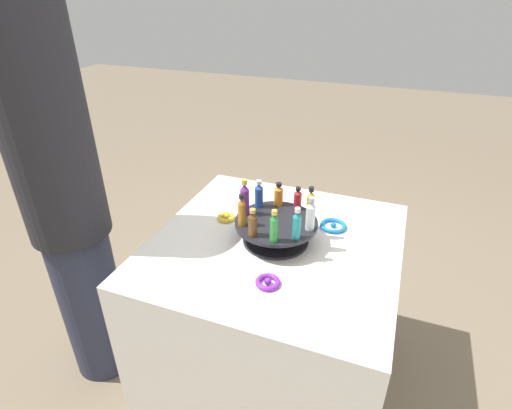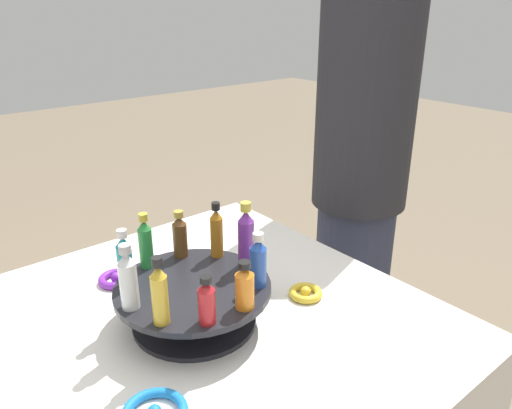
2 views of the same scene
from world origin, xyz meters
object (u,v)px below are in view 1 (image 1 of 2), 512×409
Objects in this scene: bottle_gold at (310,204)px; bottle_blue at (259,195)px; bottle_purple at (245,199)px; ribbon_bow_purple at (268,282)px; bottle_clear at (311,215)px; bottle_green at (274,227)px; ribbon_bow_blue at (333,226)px; ribbon_bow_gold at (226,217)px; bottle_orange at (279,195)px; bottle_red at (298,199)px; bottle_amber at (242,211)px; bottle_teal at (297,225)px; person_figure at (64,198)px; display_stand at (276,230)px; bottle_brown at (253,224)px.

bottle_gold is 1.13× the size of bottle_blue.
bottle_purple is 0.34m from ribbon_bow_purple.
bottle_green is at bearing -129.48° from bottle_clear.
ribbon_bow_gold is at bearing -167.47° from ribbon_bow_blue.
bottle_orange is 0.83× the size of bottle_blue.
bottle_red is 0.19m from ribbon_bow_blue.
ribbon_bow_blue is at bearing 39.16° from bottle_amber.
bottle_amber is (-0.07, -0.19, 0.01)m from bottle_orange.
bottle_teal reaches higher than ribbon_bow_gold.
bottle_clear is 1.71× the size of ribbon_bow_gold.
ribbon_bow_blue is (0.28, 0.09, -0.13)m from bottle_blue.
bottle_clear is 0.91m from person_figure.
bottle_gold is 0.34m from ribbon_bow_purple.
bottle_blue reaches higher than ribbon_bow_gold.
display_stand is at bearing 140.52° from bottle_teal.
display_stand is at bearing 0.00° from person_figure.
bottle_orange is at bearing 68.52° from bottle_amber.
bottle_teal is 1.28× the size of bottle_orange.
bottle_gold is 0.07× the size of person_figure.
bottle_teal reaches higher than ribbon_bow_purple.
bottle_red is 0.31m from ribbon_bow_gold.
bottle_orange reaches higher than ribbon_bow_gold.
display_stand is at bearing -39.48° from bottle_blue.
display_stand is at bearing -111.48° from bottle_red.
ribbon_bow_purple is at bearing -51.28° from bottle_brown.
bottle_gold reaches higher than bottle_amber.
bottle_orange reaches higher than ribbon_bow_blue.
bottle_red is 0.98× the size of bottle_orange.
bottle_brown reaches higher than bottle_orange.
display_stand reaches higher than ribbon_bow_blue.
bottle_amber reaches higher than bottle_orange.
bottle_brown is (-0.05, -0.12, 0.08)m from display_stand.
bottle_teal is at bearing -75.48° from bottle_red.
bottle_gold is at bearing 32.52° from display_stand.
ribbon_bow_gold is 0.61m from person_figure.
bottle_blue is 0.08m from bottle_purple.
bottle_amber reaches higher than display_stand.
ribbon_bow_purple is at bearing -17.68° from person_figure.
display_stand is at bearing 176.52° from bottle_clear.
bottle_brown is at bearing -129.48° from bottle_gold.
bottle_gold is 0.20m from bottle_blue.
bottle_orange is (-0.16, 0.13, -0.02)m from bottle_clear.
bottle_clear is at bearing -12.76° from ribbon_bow_gold.
bottle_teal is 0.20m from bottle_red.
ribbon_bow_gold is at bearing 178.89° from bottle_gold.
bottle_clear is 0.20m from bottle_brown.
display_stand is 0.15m from bottle_red.
bottle_red is (0.05, 0.12, 0.08)m from display_stand.
person_figure is at bearing -157.61° from bottle_red.
bottle_purple is 0.37m from ribbon_bow_blue.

